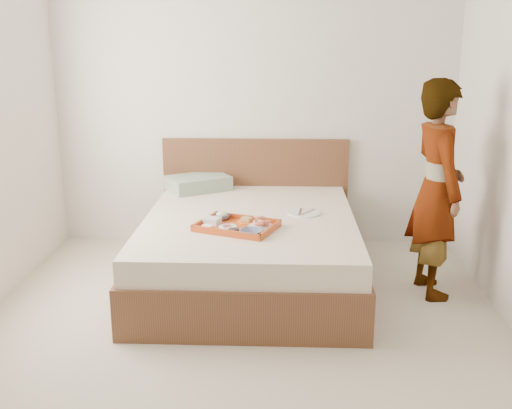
{
  "coord_description": "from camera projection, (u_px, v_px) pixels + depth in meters",
  "views": [
    {
      "loc": [
        0.24,
        -3.35,
        1.84
      ],
      "look_at": [
        0.07,
        0.9,
        0.65
      ],
      "focal_mm": 42.75,
      "sensor_mm": 36.0,
      "label": 1
    }
  ],
  "objects": [
    {
      "name": "ground",
      "position": [
        239.0,
        346.0,
        3.73
      ],
      "size": [
        3.5,
        4.0,
        0.01
      ],
      "primitive_type": "cube",
      "color": "beige",
      "rests_on": "ground"
    },
    {
      "name": "wall_back",
      "position": [
        254.0,
        99.0,
        5.3
      ],
      "size": [
        3.5,
        0.01,
        2.6
      ],
      "primitive_type": "cube",
      "color": "silver",
      "rests_on": "ground"
    },
    {
      "name": "wall_front",
      "position": [
        178.0,
        270.0,
        1.45
      ],
      "size": [
        3.5,
        0.01,
        2.6
      ],
      "primitive_type": "cube",
      "color": "silver",
      "rests_on": "ground"
    },
    {
      "name": "bed",
      "position": [
        250.0,
        250.0,
        4.62
      ],
      "size": [
        1.65,
        2.0,
        0.53
      ],
      "primitive_type": "cube",
      "color": "brown",
      "rests_on": "ground"
    },
    {
      "name": "headboard",
      "position": [
        255.0,
        191.0,
        5.49
      ],
      "size": [
        1.65,
        0.06,
        0.95
      ],
      "primitive_type": "cube",
      "color": "brown",
      "rests_on": "ground"
    },
    {
      "name": "pillow",
      "position": [
        198.0,
        183.0,
        5.3
      ],
      "size": [
        0.61,
        0.56,
        0.12
      ],
      "primitive_type": "cube",
      "rotation": [
        0.0,
        0.0,
        0.55
      ],
      "color": "#8FA08A",
      "rests_on": "bed"
    },
    {
      "name": "tray",
      "position": [
        237.0,
        226.0,
        4.25
      ],
      "size": [
        0.63,
        0.55,
        0.05
      ],
      "primitive_type": "cube",
      "rotation": [
        0.0,
        0.0,
        -0.37
      ],
      "color": "#C14D1C",
      "rests_on": "bed"
    },
    {
      "name": "prawn_plate",
      "position": [
        261.0,
        227.0,
        4.24
      ],
      "size": [
        0.23,
        0.23,
        0.01
      ],
      "primitive_type": "cylinder",
      "rotation": [
        0.0,
        0.0,
        -0.37
      ],
      "color": "white",
      "rests_on": "tray"
    },
    {
      "name": "navy_bowl_big",
      "position": [
        252.0,
        232.0,
        4.08
      ],
      "size": [
        0.19,
        0.19,
        0.04
      ],
      "primitive_type": "imported",
      "rotation": [
        0.0,
        0.0,
        -0.37
      ],
      "color": "#152045",
      "rests_on": "tray"
    },
    {
      "name": "sauce_dish",
      "position": [
        234.0,
        231.0,
        4.11
      ],
      "size": [
        0.1,
        0.1,
        0.03
      ],
      "primitive_type": "cylinder",
      "rotation": [
        0.0,
        0.0,
        -0.37
      ],
      "color": "black",
      "rests_on": "tray"
    },
    {
      "name": "meat_plate",
      "position": [
        228.0,
        227.0,
        4.24
      ],
      "size": [
        0.17,
        0.17,
        0.01
      ],
      "primitive_type": "cylinder",
      "rotation": [
        0.0,
        0.0,
        -0.37
      ],
      "color": "white",
      "rests_on": "tray"
    },
    {
      "name": "bread_plate",
      "position": [
        246.0,
        222.0,
        4.35
      ],
      "size": [
        0.17,
        0.17,
        0.01
      ],
      "primitive_type": "cylinder",
      "rotation": [
        0.0,
        0.0,
        -0.37
      ],
      "color": "orange",
      "rests_on": "tray"
    },
    {
      "name": "salad_bowl",
      "position": [
        222.0,
        217.0,
        4.42
      ],
      "size": [
        0.15,
        0.15,
        0.04
      ],
      "primitive_type": "imported",
      "rotation": [
        0.0,
        0.0,
        -0.37
      ],
      "color": "#152045",
      "rests_on": "tray"
    },
    {
      "name": "plastic_tub",
      "position": [
        212.0,
        221.0,
        4.3
      ],
      "size": [
        0.14,
        0.12,
        0.05
      ],
      "primitive_type": "cube",
      "rotation": [
        0.0,
        0.0,
        -0.37
      ],
      "color": "silver",
      "rests_on": "tray"
    },
    {
      "name": "cheese_round",
      "position": [
        207.0,
        227.0,
        4.2
      ],
      "size": [
        0.1,
        0.1,
        0.03
      ],
      "primitive_type": "cylinder",
      "rotation": [
        0.0,
        0.0,
        -0.37
      ],
      "color": "white",
      "rests_on": "tray"
    },
    {
      "name": "dinner_plate",
      "position": [
        304.0,
        213.0,
        4.61
      ],
      "size": [
        0.33,
        0.33,
        0.01
      ],
      "primitive_type": "cylinder",
      "rotation": [
        0.0,
        0.0,
        -0.42
      ],
      "color": "white",
      "rests_on": "bed"
    },
    {
      "name": "person",
      "position": [
        437.0,
        190.0,
        4.31
      ],
      "size": [
        0.45,
        0.62,
        1.56
      ],
      "primitive_type": "imported",
      "rotation": [
        0.0,
        0.0,
        1.71
      ],
      "color": "silver",
      "rests_on": "ground"
    }
  ]
}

